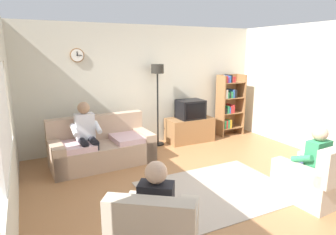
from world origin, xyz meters
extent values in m
plane|color=#9E6B42|center=(0.00, 0.00, 0.00)|extent=(12.00, 12.00, 0.00)
cube|color=beige|center=(0.00, 2.66, 1.35)|extent=(6.20, 0.12, 2.70)
cylinder|color=olive|center=(-1.55, 2.58, 2.05)|extent=(0.28, 0.03, 0.28)
cylinder|color=white|center=(-1.55, 2.56, 2.05)|extent=(0.24, 0.01, 0.24)
cube|color=black|center=(-1.55, 2.56, 2.08)|extent=(0.02, 0.01, 0.09)
cube|color=black|center=(-1.51, 2.56, 2.05)|extent=(0.11, 0.01, 0.01)
cube|color=beige|center=(-2.86, 0.00, 0.40)|extent=(0.12, 5.80, 0.80)
cube|color=beige|center=(-2.86, 2.10, 1.40)|extent=(0.12, 1.10, 1.20)
cube|color=white|center=(-2.83, 0.30, 1.40)|extent=(0.04, 2.00, 1.30)
cube|color=tan|center=(-1.34, 1.71, 0.21)|extent=(1.94, 0.94, 0.42)
cube|color=tan|center=(-1.35, 2.07, 0.66)|extent=(1.91, 0.30, 0.48)
cube|color=tan|center=(-0.50, 1.75, 0.28)|extent=(0.26, 0.85, 0.56)
cube|color=tan|center=(-2.18, 1.67, 0.28)|extent=(0.26, 0.85, 0.56)
cube|color=beige|center=(-0.83, 1.69, 0.47)|extent=(0.63, 0.71, 0.10)
cube|color=beige|center=(-1.83, 1.64, 0.47)|extent=(0.63, 0.71, 0.10)
cube|color=olive|center=(0.90, 2.25, 0.29)|extent=(1.10, 0.56, 0.57)
cube|color=black|center=(0.90, 2.51, 0.31)|extent=(1.10, 0.04, 0.03)
cube|color=black|center=(0.90, 2.23, 0.79)|extent=(0.60, 0.48, 0.44)
cube|color=black|center=(0.90, 1.98, 0.79)|extent=(0.50, 0.01, 0.36)
cube|color=olive|center=(1.81, 2.30, 0.78)|extent=(0.04, 0.36, 1.55)
cube|color=olive|center=(2.45, 2.30, 0.78)|extent=(0.04, 0.36, 1.55)
cube|color=olive|center=(2.13, 2.47, 0.78)|extent=(0.64, 0.02, 1.55)
cube|color=olive|center=(2.13, 2.30, 0.19)|extent=(0.60, 0.34, 0.02)
cube|color=#267F4C|center=(1.89, 2.28, 0.31)|extent=(0.05, 0.28, 0.22)
cube|color=red|center=(1.94, 2.28, 0.31)|extent=(0.04, 0.28, 0.21)
cube|color=#267F4C|center=(2.00, 2.28, 0.32)|extent=(0.05, 0.28, 0.22)
cube|color=gold|center=(2.06, 2.28, 0.31)|extent=(0.06, 0.28, 0.21)
cube|color=olive|center=(2.13, 2.30, 0.58)|extent=(0.60, 0.34, 0.02)
cube|color=black|center=(1.89, 2.28, 0.66)|extent=(0.06, 0.28, 0.14)
cube|color=#267F4C|center=(1.96, 2.28, 0.69)|extent=(0.05, 0.28, 0.19)
cube|color=#2D59A5|center=(2.01, 2.28, 0.67)|extent=(0.04, 0.28, 0.16)
cube|color=red|center=(2.06, 2.28, 0.69)|extent=(0.05, 0.28, 0.19)
cube|color=red|center=(2.12, 2.28, 0.70)|extent=(0.06, 0.28, 0.21)
cube|color=olive|center=(2.13, 2.30, 0.97)|extent=(0.60, 0.34, 0.02)
cube|color=silver|center=(1.89, 2.28, 1.09)|extent=(0.06, 0.28, 0.22)
cube|color=#267F4C|center=(1.95, 2.28, 1.06)|extent=(0.03, 0.28, 0.16)
cube|color=black|center=(1.99, 2.28, 1.05)|extent=(0.04, 0.28, 0.14)
cube|color=#267F4C|center=(2.05, 2.28, 1.06)|extent=(0.06, 0.28, 0.16)
cube|color=#2D59A5|center=(2.11, 2.28, 1.09)|extent=(0.04, 0.28, 0.21)
cube|color=black|center=(2.17, 2.28, 1.08)|extent=(0.06, 0.28, 0.20)
cube|color=olive|center=(2.13, 2.30, 1.36)|extent=(0.60, 0.34, 0.02)
cube|color=red|center=(1.88, 2.28, 1.45)|extent=(0.03, 0.28, 0.17)
cube|color=#72338C|center=(1.92, 2.28, 1.44)|extent=(0.04, 0.28, 0.14)
cube|color=#2D59A5|center=(1.97, 2.28, 1.45)|extent=(0.05, 0.28, 0.17)
cube|color=black|center=(2.01, 2.28, 1.47)|extent=(0.03, 0.28, 0.20)
cube|color=red|center=(2.07, 2.28, 1.44)|extent=(0.05, 0.28, 0.15)
cube|color=red|center=(2.12, 2.28, 1.44)|extent=(0.03, 0.28, 0.15)
cylinder|color=black|center=(0.11, 2.35, 0.01)|extent=(0.28, 0.28, 0.03)
cylinder|color=black|center=(0.11, 2.35, 0.85)|extent=(0.04, 0.04, 1.70)
cylinder|color=black|center=(0.11, 2.35, 1.75)|extent=(0.28, 0.28, 0.20)
cube|color=#BCAD99|center=(-1.71, -1.47, 0.65)|extent=(0.76, 0.61, 0.50)
cube|color=#BCAD99|center=(-1.73, -0.98, 0.28)|extent=(0.62, 0.77, 0.56)
cube|color=#BCAD99|center=(1.10, -0.95, 0.20)|extent=(0.85, 0.89, 0.40)
cube|color=#BCAD99|center=(0.79, -0.95, 0.28)|extent=(0.25, 0.81, 0.56)
cube|color=#BCAD99|center=(1.39, -0.91, 0.28)|extent=(0.25, 0.81, 0.56)
cube|color=#AD9E8E|center=(-0.02, -0.15, 0.01)|extent=(2.20, 1.70, 0.01)
cube|color=silver|center=(-1.64, 1.76, 0.78)|extent=(0.35, 0.22, 0.48)
sphere|color=#A37A5B|center=(-1.64, 1.75, 1.13)|extent=(0.22, 0.22, 0.22)
cylinder|color=black|center=(-1.54, 1.58, 0.54)|extent=(0.15, 0.39, 0.13)
cylinder|color=black|center=(-1.72, 1.57, 0.54)|extent=(0.15, 0.39, 0.13)
cylinder|color=black|center=(-1.53, 1.39, 0.26)|extent=(0.12, 0.12, 0.52)
cylinder|color=black|center=(-1.71, 1.38, 0.26)|extent=(0.12, 0.12, 0.52)
cylinder|color=silver|center=(-1.42, 1.67, 0.76)|extent=(0.11, 0.34, 0.20)
cylinder|color=silver|center=(-1.84, 1.65, 0.76)|extent=(0.11, 0.34, 0.20)
cube|color=black|center=(-1.52, -1.21, 0.66)|extent=(0.39, 0.36, 0.48)
sphere|color=#D8AD8C|center=(-1.52, -1.20, 1.01)|extent=(0.22, 0.22, 0.22)
cylinder|color=#2D334C|center=(-1.49, -1.00, 0.42)|extent=(0.32, 0.39, 0.13)
cylinder|color=#2D334C|center=(-1.34, -1.10, 0.42)|extent=(0.32, 0.39, 0.13)
cylinder|color=#2D334C|center=(-1.38, -0.84, 0.20)|extent=(0.15, 0.15, 0.40)
cylinder|color=#2D334C|center=(-1.23, -0.95, 0.20)|extent=(0.15, 0.15, 0.40)
cylinder|color=black|center=(-1.64, -1.00, 0.64)|extent=(0.26, 0.32, 0.20)
cylinder|color=black|center=(-1.29, -1.24, 0.64)|extent=(0.26, 0.32, 0.20)
cube|color=#338C59|center=(1.10, -1.00, 0.66)|extent=(0.35, 0.22, 0.48)
sphere|color=#D8AD8C|center=(1.10, -0.99, 1.01)|extent=(0.22, 0.22, 0.22)
cylinder|color=#2D334C|center=(1.00, -0.82, 0.42)|extent=(0.15, 0.39, 0.13)
cylinder|color=#2D334C|center=(1.18, -0.80, 0.42)|extent=(0.15, 0.39, 0.13)
cylinder|color=#2D334C|center=(0.99, -0.63, 0.20)|extent=(0.12, 0.12, 0.40)
cylinder|color=#2D334C|center=(1.16, -0.62, 0.20)|extent=(0.12, 0.12, 0.40)
cylinder|color=#338C59|center=(0.88, -0.91, 0.64)|extent=(0.11, 0.34, 0.20)
cylinder|color=#338C59|center=(1.30, -0.89, 0.64)|extent=(0.11, 0.34, 0.20)
camera|label=1|loc=(-2.56, -3.56, 2.14)|focal=31.08mm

